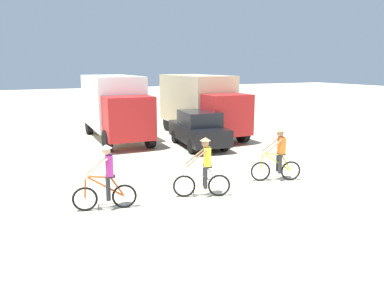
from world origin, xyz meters
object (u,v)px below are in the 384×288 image
at_px(cyclist_orange_shirt, 106,180).
at_px(sedan_parked, 198,129).
at_px(box_truck_white_box, 115,104).
at_px(supply_crate, 196,147).
at_px(cyclist_cowboy_hat, 204,170).
at_px(box_truck_tan_camper, 201,102).
at_px(cyclist_near_camera, 278,157).

bearing_deg(cyclist_orange_shirt, sedan_parked, 45.99).
bearing_deg(box_truck_white_box, supply_crate, -60.39).
bearing_deg(cyclist_cowboy_hat, sedan_parked, 64.36).
relative_size(box_truck_tan_camper, cyclist_near_camera, 3.71).
xyz_separation_m(sedan_parked, cyclist_orange_shirt, (-5.90, -6.11, -0.04)).
xyz_separation_m(box_truck_tan_camper, cyclist_orange_shirt, (-7.40, -8.81, -1.03)).
distance_m(cyclist_orange_shirt, supply_crate, 7.49).
bearing_deg(cyclist_orange_shirt, box_truck_white_box, 74.00).
bearing_deg(sedan_parked, cyclist_cowboy_hat, -115.64).
bearing_deg(cyclist_cowboy_hat, box_truck_tan_camper, 63.31).
bearing_deg(cyclist_cowboy_hat, supply_crate, 65.60).
bearing_deg(box_truck_tan_camper, supply_crate, -120.02).
height_order(cyclist_orange_shirt, supply_crate, cyclist_orange_shirt).
bearing_deg(cyclist_near_camera, cyclist_orange_shirt, -179.36).
distance_m(cyclist_near_camera, supply_crate, 5.22).
bearing_deg(cyclist_near_camera, box_truck_white_box, 107.71).
xyz_separation_m(box_truck_white_box, box_truck_tan_camper, (4.62, -0.90, 0.00)).
distance_m(box_truck_white_box, cyclist_near_camera, 10.17).
height_order(box_truck_tan_camper, supply_crate, box_truck_tan_camper).
height_order(sedan_parked, cyclist_cowboy_hat, cyclist_cowboy_hat).
distance_m(box_truck_white_box, sedan_parked, 4.86).
bearing_deg(cyclist_orange_shirt, cyclist_cowboy_hat, -5.05).
distance_m(box_truck_white_box, cyclist_orange_shirt, 10.15).
xyz_separation_m(cyclist_cowboy_hat, cyclist_near_camera, (3.01, 0.32, 0.00)).
relative_size(box_truck_white_box, box_truck_tan_camper, 1.01).
bearing_deg(box_truck_tan_camper, sedan_parked, -119.10).
xyz_separation_m(box_truck_tan_camper, cyclist_near_camera, (-1.54, -8.74, -1.03)).
height_order(box_truck_white_box, supply_crate, box_truck_white_box).
relative_size(cyclist_orange_shirt, supply_crate, 3.05).
height_order(box_truck_white_box, box_truck_tan_camper, same).
height_order(box_truck_tan_camper, cyclist_orange_shirt, box_truck_tan_camper).
bearing_deg(supply_crate, cyclist_orange_shirt, -135.59).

